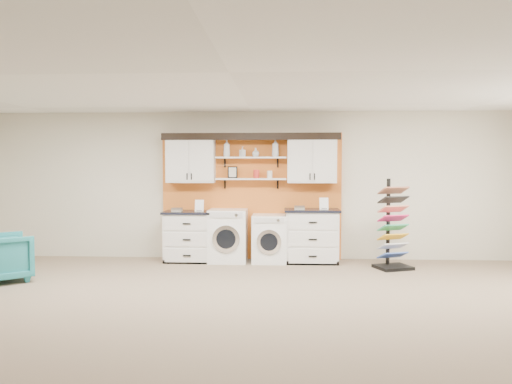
# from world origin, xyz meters

# --- Properties ---
(floor) EXTENTS (10.00, 10.00, 0.00)m
(floor) POSITION_xyz_m (0.00, 0.00, 0.00)
(floor) COLOR #86725A
(floor) RESTS_ON ground
(ceiling) EXTENTS (10.00, 10.00, 0.00)m
(ceiling) POSITION_xyz_m (0.00, 0.00, 2.80)
(ceiling) COLOR white
(ceiling) RESTS_ON wall_back
(wall_back) EXTENTS (10.00, 0.00, 10.00)m
(wall_back) POSITION_xyz_m (0.00, 4.00, 1.40)
(wall_back) COLOR beige
(wall_back) RESTS_ON floor
(wall_front) EXTENTS (10.00, 0.00, 10.00)m
(wall_front) POSITION_xyz_m (0.00, -4.00, 1.40)
(wall_front) COLOR beige
(wall_front) RESTS_ON floor
(accent_panel) EXTENTS (3.40, 0.07, 2.40)m
(accent_panel) POSITION_xyz_m (0.00, 3.96, 1.20)
(accent_panel) COLOR orange
(accent_panel) RESTS_ON wall_back
(upper_cabinet_left) EXTENTS (0.90, 0.35, 0.84)m
(upper_cabinet_left) POSITION_xyz_m (-1.13, 3.79, 1.88)
(upper_cabinet_left) COLOR white
(upper_cabinet_left) RESTS_ON wall_back
(upper_cabinet_right) EXTENTS (0.90, 0.35, 0.84)m
(upper_cabinet_right) POSITION_xyz_m (1.13, 3.79, 1.88)
(upper_cabinet_right) COLOR white
(upper_cabinet_right) RESTS_ON wall_back
(shelf_lower) EXTENTS (1.32, 0.28, 0.03)m
(shelf_lower) POSITION_xyz_m (0.00, 3.80, 1.53)
(shelf_lower) COLOR white
(shelf_lower) RESTS_ON wall_back
(shelf_upper) EXTENTS (1.32, 0.28, 0.03)m
(shelf_upper) POSITION_xyz_m (0.00, 3.80, 1.93)
(shelf_upper) COLOR white
(shelf_upper) RESTS_ON wall_back
(crown_molding) EXTENTS (3.30, 0.41, 0.13)m
(crown_molding) POSITION_xyz_m (0.00, 3.81, 2.33)
(crown_molding) COLOR black
(crown_molding) RESTS_ON wall_back
(picture_frame) EXTENTS (0.18, 0.02, 0.22)m
(picture_frame) POSITION_xyz_m (-0.35, 3.85, 1.66)
(picture_frame) COLOR black
(picture_frame) RESTS_ON shelf_lower
(canister_red) EXTENTS (0.11, 0.11, 0.16)m
(canister_red) POSITION_xyz_m (0.10, 3.80, 1.62)
(canister_red) COLOR red
(canister_red) RESTS_ON shelf_lower
(canister_cream) EXTENTS (0.10, 0.10, 0.14)m
(canister_cream) POSITION_xyz_m (0.35, 3.80, 1.61)
(canister_cream) COLOR silver
(canister_cream) RESTS_ON shelf_lower
(base_cabinet_left) EXTENTS (0.96, 0.66, 0.94)m
(base_cabinet_left) POSITION_xyz_m (-1.13, 3.64, 0.47)
(base_cabinet_left) COLOR white
(base_cabinet_left) RESTS_ON floor
(base_cabinet_right) EXTENTS (1.00, 0.66, 0.98)m
(base_cabinet_right) POSITION_xyz_m (1.13, 3.64, 0.49)
(base_cabinet_right) COLOR white
(base_cabinet_right) RESTS_ON floor
(washer) EXTENTS (0.70, 0.71, 0.97)m
(washer) POSITION_xyz_m (-0.42, 3.64, 0.49)
(washer) COLOR white
(washer) RESTS_ON floor
(dryer) EXTENTS (0.63, 0.71, 0.87)m
(dryer) POSITION_xyz_m (0.35, 3.64, 0.44)
(dryer) COLOR white
(dryer) RESTS_ON floor
(sample_rack) EXTENTS (0.69, 0.64, 1.55)m
(sample_rack) POSITION_xyz_m (2.49, 3.15, 0.51)
(sample_rack) COLOR black
(sample_rack) RESTS_ON floor
(armchair) EXTENTS (1.13, 1.12, 0.74)m
(armchair) POSITION_xyz_m (-3.72, 1.87, 0.37)
(armchair) COLOR teal
(armchair) RESTS_ON floor
(soap_bottle_a) EXTENTS (0.14, 0.14, 0.33)m
(soap_bottle_a) POSITION_xyz_m (-0.45, 3.80, 2.11)
(soap_bottle_a) COLOR silver
(soap_bottle_a) RESTS_ON shelf_upper
(soap_bottle_b) EXTENTS (0.12, 0.12, 0.19)m
(soap_bottle_b) POSITION_xyz_m (-0.16, 3.80, 2.04)
(soap_bottle_b) COLOR silver
(soap_bottle_b) RESTS_ON shelf_upper
(soap_bottle_c) EXTENTS (0.18, 0.18, 0.17)m
(soap_bottle_c) POSITION_xyz_m (0.09, 3.80, 2.03)
(soap_bottle_c) COLOR silver
(soap_bottle_c) RESTS_ON shelf_upper
(soap_bottle_d) EXTENTS (0.15, 0.15, 0.34)m
(soap_bottle_d) POSITION_xyz_m (0.45, 3.80, 2.11)
(soap_bottle_d) COLOR silver
(soap_bottle_d) RESTS_ON shelf_upper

